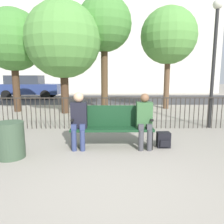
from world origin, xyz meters
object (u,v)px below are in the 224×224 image
park_bench (112,125)px  tree_2 (63,40)px  tree_3 (13,41)px  parked_car_0 (29,87)px  seated_person_1 (144,118)px  trash_bin (10,140)px  lamp_post (215,45)px  backpack (163,140)px  seated_person_0 (79,117)px  tree_1 (104,25)px  tree_0 (169,36)px

park_bench → tree_2: (-1.95, 4.54, 2.52)m
tree_3 → parked_car_0: (-1.57, 5.77, -2.23)m
park_bench → seated_person_1: bearing=-10.4°
seated_person_1 → trash_bin: (-2.68, -0.55, -0.31)m
lamp_post → backpack: bearing=-135.2°
seated_person_0 → tree_1: size_ratio=0.24×
tree_3 → trash_bin: (2.21, -5.68, -2.72)m
tree_1 → tree_2: bearing=-154.2°
park_bench → tree_1: bearing=93.0°
seated_person_0 → tree_0: 7.38m
tree_1 → lamp_post: (3.31, -3.57, -1.35)m
seated_person_0 → parked_car_0: 12.01m
seated_person_0 → lamp_post: bearing=27.1°
seated_person_0 → tree_3: tree_3 is taller
seated_person_1 → tree_3: tree_3 is taller
park_bench → parked_car_0: size_ratio=0.43×
seated_person_0 → trash_bin: 1.41m
seated_person_1 → parked_car_0: (-6.47, 10.90, 0.17)m
seated_person_1 → backpack: 0.67m
backpack → park_bench: bearing=176.1°
tree_3 → tree_1: bearing=5.1°
park_bench → seated_person_1: size_ratio=1.51×
park_bench → trash_bin: 2.09m
park_bench → seated_person_0: (-0.72, -0.13, 0.20)m
park_bench → parked_car_0: (-5.76, 10.77, 0.35)m
tree_0 → parked_car_0: (-8.48, 4.96, -2.56)m
tree_1 → tree_3: size_ratio=1.15×
tree_2 → tree_1: bearing=25.8°
seated_person_1 → tree_3: 7.49m
trash_bin → tree_1: bearing=74.3°
park_bench → parked_car_0: parked_car_0 is taller
park_bench → tree_3: bearing=129.9°
park_bench → tree_1: 6.30m
park_bench → tree_3: tree_3 is taller
backpack → parked_car_0: (-6.91, 10.85, 0.68)m
backpack → seated_person_0: bearing=-178.5°
tree_0 → tree_2: bearing=-164.8°
trash_bin → seated_person_1: bearing=11.6°
tree_2 → parked_car_0: 7.62m
tree_1 → lamp_post: bearing=-47.2°
tree_2 → lamp_post: (4.98, -2.76, -0.55)m
backpack → lamp_post: size_ratio=0.09×
tree_3 → parked_car_0: 6.38m
tree_0 → backpack: bearing=-104.9°
seated_person_0 → tree_3: (-3.47, 5.13, 2.38)m
tree_0 → tree_1: size_ratio=0.93×
seated_person_1 → trash_bin: 2.75m
parked_car_0 → trash_bin: (3.79, -11.45, -0.49)m
seated_person_0 → seated_person_1: size_ratio=1.03×
seated_person_0 → trash_bin: size_ratio=1.75×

